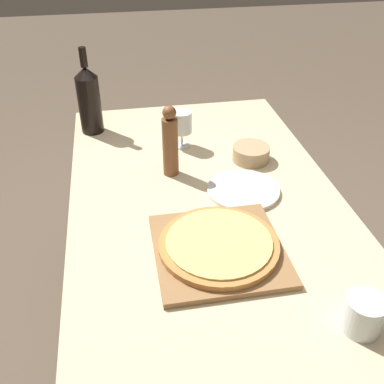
{
  "coord_description": "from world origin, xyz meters",
  "views": [
    {
      "loc": [
        -0.25,
        -1.08,
        1.58
      ],
      "look_at": [
        -0.06,
        0.02,
        0.81
      ],
      "focal_mm": 42.0,
      "sensor_mm": 36.0,
      "label": 1
    }
  ],
  "objects_px": {
    "pizza": "(219,244)",
    "small_bowl": "(251,153)",
    "wine_glass": "(182,123)",
    "wine_bottle": "(89,99)",
    "pepper_mill": "(170,143)"
  },
  "relations": [
    {
      "from": "pepper_mill",
      "to": "wine_glass",
      "type": "relative_size",
      "value": 1.77
    },
    {
      "from": "pizza",
      "to": "small_bowl",
      "type": "height_order",
      "value": "small_bowl"
    },
    {
      "from": "pizza",
      "to": "pepper_mill",
      "type": "distance_m",
      "value": 0.44
    },
    {
      "from": "wine_glass",
      "to": "small_bowl",
      "type": "distance_m",
      "value": 0.28
    },
    {
      "from": "pizza",
      "to": "wine_glass",
      "type": "height_order",
      "value": "wine_glass"
    },
    {
      "from": "pizza",
      "to": "wine_bottle",
      "type": "distance_m",
      "value": 0.88
    },
    {
      "from": "pizza",
      "to": "wine_bottle",
      "type": "height_order",
      "value": "wine_bottle"
    },
    {
      "from": "pizza",
      "to": "pepper_mill",
      "type": "bearing_deg",
      "value": 99.36
    },
    {
      "from": "pizza",
      "to": "small_bowl",
      "type": "relative_size",
      "value": 2.45
    },
    {
      "from": "pepper_mill",
      "to": "small_bowl",
      "type": "distance_m",
      "value": 0.31
    },
    {
      "from": "wine_bottle",
      "to": "pepper_mill",
      "type": "distance_m",
      "value": 0.46
    },
    {
      "from": "pepper_mill",
      "to": "wine_bottle",
      "type": "bearing_deg",
      "value": 125.35
    },
    {
      "from": "pizza",
      "to": "pepper_mill",
      "type": "xyz_separation_m",
      "value": [
        -0.07,
        0.43,
        0.09
      ]
    },
    {
      "from": "wine_glass",
      "to": "small_bowl",
      "type": "relative_size",
      "value": 1.06
    },
    {
      "from": "wine_glass",
      "to": "small_bowl",
      "type": "xyz_separation_m",
      "value": [
        0.23,
        -0.15,
        -0.07
      ]
    }
  ]
}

